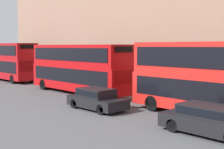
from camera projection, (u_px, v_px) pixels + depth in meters
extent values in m
cube|color=red|center=(213.00, 94.00, 17.94)|extent=(2.55, 10.36, 2.08)
cube|color=red|center=(214.00, 59.00, 17.76)|extent=(2.50, 10.16, 1.96)
cube|color=black|center=(213.00, 90.00, 17.92)|extent=(2.59, 9.53, 1.16)
cube|color=black|center=(214.00, 57.00, 17.75)|extent=(2.59, 9.53, 1.17)
cylinder|color=black|center=(152.00, 103.00, 19.87)|extent=(0.30, 1.00, 1.00)
cylinder|color=black|center=(173.00, 99.00, 21.40)|extent=(0.30, 1.00, 1.00)
cube|color=#B20C0F|center=(79.00, 77.00, 27.32)|extent=(2.55, 11.30, 2.12)
cube|color=#B20C0F|center=(78.00, 55.00, 27.15)|extent=(2.50, 11.08, 1.79)
cube|color=black|center=(79.00, 74.00, 27.30)|extent=(2.59, 10.40, 1.18)
cube|color=black|center=(78.00, 54.00, 27.14)|extent=(2.59, 10.40, 1.07)
cube|color=black|center=(124.00, 77.00, 23.18)|extent=(2.17, 0.06, 1.06)
cube|color=black|center=(124.00, 49.00, 23.00)|extent=(1.78, 0.06, 0.43)
cylinder|color=black|center=(99.00, 94.00, 23.69)|extent=(0.30, 1.00, 1.00)
cylinder|color=black|center=(120.00, 91.00, 25.21)|extent=(0.30, 1.00, 1.00)
cylinder|color=black|center=(44.00, 84.00, 29.60)|extent=(0.30, 1.00, 1.00)
cylinder|color=black|center=(63.00, 83.00, 31.13)|extent=(0.30, 1.00, 1.00)
cube|color=#A80F14|center=(6.00, 68.00, 38.04)|extent=(2.55, 11.45, 2.29)
cube|color=#A80F14|center=(6.00, 51.00, 37.85)|extent=(2.50, 11.22, 1.82)
cube|color=black|center=(6.00, 66.00, 38.01)|extent=(2.59, 10.53, 1.28)
cube|color=black|center=(6.00, 50.00, 37.84)|extent=(2.59, 10.53, 1.09)
cube|color=black|center=(29.00, 66.00, 33.84)|extent=(2.17, 0.06, 1.15)
cube|color=black|center=(28.00, 46.00, 33.65)|extent=(1.78, 0.06, 0.44)
cylinder|color=black|center=(13.00, 79.00, 34.36)|extent=(0.30, 1.00, 1.00)
cylinder|color=black|center=(31.00, 78.00, 35.88)|extent=(0.30, 1.00, 1.00)
cylinder|color=black|center=(1.00, 73.00, 41.90)|extent=(0.30, 1.00, 1.00)
cube|color=black|center=(209.00, 124.00, 14.45)|extent=(1.81, 4.62, 0.68)
cube|color=black|center=(207.00, 111.00, 14.48)|extent=(1.60, 2.54, 0.55)
cube|color=black|center=(207.00, 110.00, 14.48)|extent=(1.63, 2.42, 0.35)
cylinder|color=black|center=(173.00, 126.00, 15.01)|extent=(0.22, 0.64, 0.64)
cylinder|color=black|center=(191.00, 120.00, 16.09)|extent=(0.22, 0.64, 0.64)
cube|color=black|center=(97.00, 102.00, 20.34)|extent=(1.88, 4.21, 0.64)
cube|color=black|center=(96.00, 93.00, 20.36)|extent=(1.66, 2.31, 0.57)
cube|color=black|center=(96.00, 92.00, 20.36)|extent=(1.70, 2.20, 0.36)
cylinder|color=black|center=(101.00, 109.00, 18.81)|extent=(0.22, 0.64, 0.64)
cylinder|color=black|center=(121.00, 106.00, 19.94)|extent=(0.22, 0.64, 0.64)
cylinder|color=black|center=(75.00, 103.00, 20.78)|extent=(0.22, 0.64, 0.64)
cylinder|color=black|center=(94.00, 101.00, 21.91)|extent=(0.22, 0.64, 0.64)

